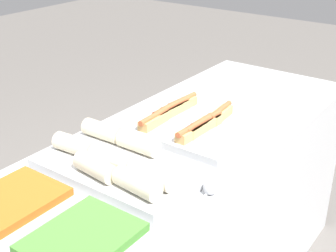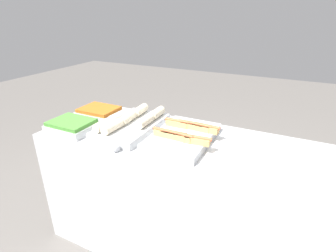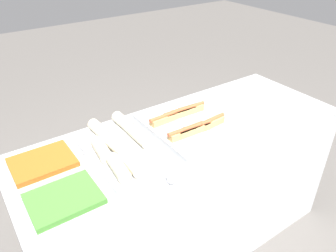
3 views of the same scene
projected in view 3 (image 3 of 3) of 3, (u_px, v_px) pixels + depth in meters
name	position (u px, v px, depth m)	size (l,w,h in m)	color
ground_plane	(183.00, 238.00, 2.25)	(12.00, 12.00, 0.00)	slate
counter	(184.00, 191.00, 2.02)	(1.87, 0.70, 0.86)	silver
tray_hotdogs	(184.00, 127.00, 1.77)	(0.38, 0.51, 0.10)	silver
tray_wraps	(121.00, 150.00, 1.58)	(0.32, 0.53, 0.11)	silver
tray_side_front	(65.00, 204.00, 1.28)	(0.29, 0.23, 0.07)	silver
tray_side_back	(44.00, 167.00, 1.48)	(0.29, 0.23, 0.07)	silver
serving_spoon_near	(168.00, 181.00, 1.42)	(0.24, 0.05, 0.05)	#B2B5BA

